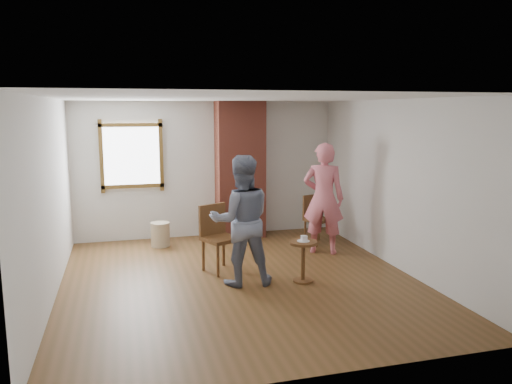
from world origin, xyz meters
The scene contains 12 objects.
ground centered at (0.00, 0.00, 0.00)m, with size 5.50×5.50×0.00m, color brown.
room_shell centered at (-0.06, 0.61, 1.81)m, with size 5.04×5.52×2.62m.
brick_chimney centered at (0.60, 2.50, 1.30)m, with size 0.90×0.50×2.60m, color #A24A39.
stoneware_crock centered at (-0.97, 2.16, 0.22)m, with size 0.34×0.34×0.44m, color tan.
dark_pot centered at (-0.13, 2.34, 0.07)m, with size 0.13×0.13×0.13m, color black.
dining_chair_left centered at (-0.22, 0.57, 0.57)m, with size 0.63×0.63×1.01m.
dining_chair_right centered at (1.83, 1.66, 0.50)m, with size 0.52×0.52×0.89m.
side_table centered at (0.85, -0.29, 0.40)m, with size 0.40×0.40×0.60m.
cake_plate centered at (0.85, -0.29, 0.60)m, with size 0.18×0.18×0.01m, color white.
cake_slice centered at (0.86, -0.29, 0.64)m, with size 0.08×0.07×0.06m, color white.
man centered at (-0.01, -0.13, 0.92)m, with size 0.89×0.69×1.83m, color #151D3A.
person_pink centered at (1.71, 1.02, 0.95)m, with size 0.69×0.45×1.90m, color #DC6E7D.
Camera 1 is at (-1.59, -6.73, 2.45)m, focal length 35.00 mm.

